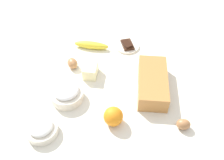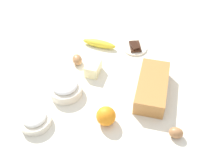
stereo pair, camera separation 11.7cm
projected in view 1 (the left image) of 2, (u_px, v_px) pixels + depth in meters
The scene contains 10 objects.
ground_plane at pixel (112, 87), 1.21m from camera, with size 2.40×2.40×0.02m, color silver.
loaf_pan at pixel (153, 82), 1.16m from camera, with size 0.30×0.17×0.08m.
flour_bowl at pixel (41, 129), 1.01m from camera, with size 0.13×0.13×0.06m.
sugar_bowl at pixel (67, 93), 1.13m from camera, with size 0.15×0.15×0.08m.
banana at pixel (91, 45), 1.38m from camera, with size 0.19×0.04×0.04m, color yellow.
orange_fruit at pixel (113, 116), 1.03m from camera, with size 0.08×0.08×0.08m, color orange.
butter_block at pixel (90, 70), 1.23m from camera, with size 0.09×0.06×0.06m, color #F4EDB2.
egg_near_butter at pixel (183, 124), 1.03m from camera, with size 0.05×0.05×0.06m, color #A26C41.
egg_beside_bowl at pixel (72, 63), 1.27m from camera, with size 0.05×0.05×0.07m, color #AB7346.
chocolate_plate at pixel (127, 46), 1.39m from camera, with size 0.13×0.13×0.03m.
Camera 1 is at (0.80, -0.05, 0.90)m, focal length 40.61 mm.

